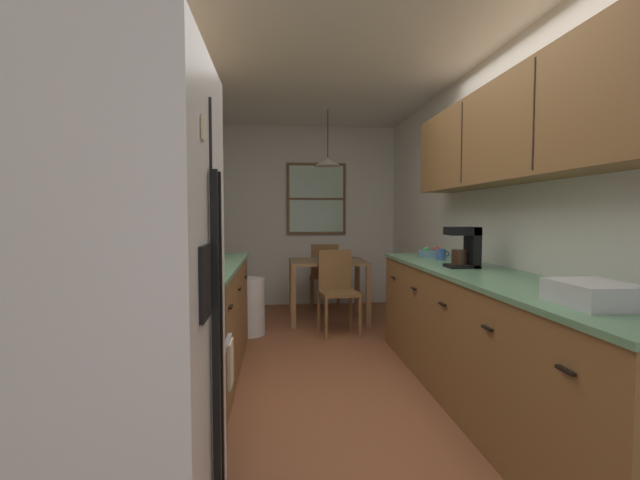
{
  "coord_description": "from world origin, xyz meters",
  "views": [
    {
      "loc": [
        -0.39,
        -2.71,
        1.28
      ],
      "look_at": [
        0.0,
        1.35,
        1.05
      ],
      "focal_mm": 24.75,
      "sensor_mm": 36.0,
      "label": 1
    }
  ],
  "objects": [
    {
      "name": "ground_plane",
      "position": [
        0.0,
        1.0,
        0.0
      ],
      "size": [
        12.0,
        12.0,
        0.0
      ],
      "primitive_type": "plane",
      "color": "brown"
    },
    {
      "name": "wall_left",
      "position": [
        -1.35,
        1.0,
        1.27
      ],
      "size": [
        0.1,
        9.0,
        2.55
      ],
      "primitive_type": "cube",
      "color": "silver",
      "rests_on": "ground"
    },
    {
      "name": "wall_right",
      "position": [
        1.35,
        1.0,
        1.27
      ],
      "size": [
        0.1,
        9.0,
        2.55
      ],
      "primitive_type": "cube",
      "color": "silver",
      "rests_on": "ground"
    },
    {
      "name": "wall_back",
      "position": [
        0.0,
        3.65,
        1.27
      ],
      "size": [
        4.4,
        0.1,
        2.55
      ],
      "primitive_type": "cube",
      "color": "silver",
      "rests_on": "ground"
    },
    {
      "name": "ceiling_slab",
      "position": [
        0.0,
        1.0,
        2.59
      ],
      "size": [
        4.4,
        9.0,
        0.08
      ],
      "primitive_type": "cube",
      "color": "white"
    },
    {
      "name": "refrigerator",
      "position": [
        -0.95,
        -1.23,
        0.9
      ],
      "size": [
        0.72,
        0.74,
        1.81
      ],
      "color": "white",
      "rests_on": "ground"
    },
    {
      "name": "stove_range",
      "position": [
        -0.99,
        -0.54,
        0.47
      ],
      "size": [
        0.66,
        0.61,
        1.1
      ],
      "color": "black",
      "rests_on": "ground"
    },
    {
      "name": "microwave_over_range",
      "position": [
        -1.11,
        -0.54,
        1.67
      ],
      "size": [
        0.39,
        0.61,
        0.34
      ],
      "color": "black"
    },
    {
      "name": "counter_left",
      "position": [
        -1.0,
        0.8,
        0.45
      ],
      "size": [
        0.64,
        2.08,
        0.9
      ],
      "color": "brown",
      "rests_on": "ground"
    },
    {
      "name": "upper_cabinets_left",
      "position": [
        -1.14,
        0.75,
        1.86
      ],
      "size": [
        0.33,
        2.16,
        0.67
      ],
      "color": "brown"
    },
    {
      "name": "counter_right",
      "position": [
        1.0,
        0.06,
        0.45
      ],
      "size": [
        0.64,
        3.13,
        0.9
      ],
      "color": "brown",
      "rests_on": "ground"
    },
    {
      "name": "upper_cabinets_right",
      "position": [
        1.14,
        0.01,
        1.82
      ],
      "size": [
        0.33,
        2.81,
        0.65
      ],
      "color": "brown"
    },
    {
      "name": "dining_table",
      "position": [
        0.22,
        2.6,
        0.62
      ],
      "size": [
        0.92,
        0.78,
        0.74
      ],
      "color": "olive",
      "rests_on": "ground"
    },
    {
      "name": "dining_chair_near",
      "position": [
        0.26,
        2.0,
        0.5
      ],
      "size": [
        0.44,
        0.44,
        0.9
      ],
      "color": "brown",
      "rests_on": "ground"
    },
    {
      "name": "dining_chair_far",
      "position": [
        0.25,
        3.2,
        0.5
      ],
      "size": [
        0.44,
        0.44,
        0.9
      ],
      "color": "brown",
      "rests_on": "ground"
    },
    {
      "name": "pendant_light",
      "position": [
        0.22,
        2.6,
        1.93
      ],
      "size": [
        0.33,
        0.33,
        0.67
      ],
      "color": "black"
    },
    {
      "name": "back_window",
      "position": [
        0.17,
        3.58,
        1.52
      ],
      "size": [
        0.85,
        0.05,
        1.02
      ],
      "color": "brown"
    },
    {
      "name": "trash_bin",
      "position": [
        -0.7,
        2.03,
        0.3
      ],
      "size": [
        0.35,
        0.35,
        0.61
      ],
      "primitive_type": "cylinder",
      "color": "white",
      "rests_on": "ground"
    },
    {
      "name": "storage_canister",
      "position": [
        -1.0,
        -0.12,
        1.0
      ],
      "size": [
        0.13,
        0.13,
        0.2
      ],
      "color": "#D84C19",
      "rests_on": "counter_left"
    },
    {
      "name": "dish_towel",
      "position": [
        -0.64,
        -0.39,
        0.5
      ],
      "size": [
        0.02,
        0.16,
        0.24
      ],
      "primitive_type": "cube",
      "color": "beige"
    },
    {
      "name": "coffee_maker",
      "position": [
        0.98,
        0.39,
        1.06
      ],
      "size": [
        0.22,
        0.18,
        0.3
      ],
      "color": "black",
      "rests_on": "counter_right"
    },
    {
      "name": "mug_by_coffeemaker",
      "position": [
        1.01,
        0.94,
        0.95
      ],
      "size": [
        0.11,
        0.08,
        0.1
      ],
      "color": "#335999",
      "rests_on": "counter_right"
    },
    {
      "name": "fruit_bowl",
      "position": [
        1.03,
        1.24,
        0.94
      ],
      "size": [
        0.25,
        0.25,
        0.09
      ],
      "color": "#597F9E",
      "rests_on": "counter_right"
    },
    {
      "name": "dish_rack",
      "position": [
        0.95,
        -0.98,
        0.95
      ],
      "size": [
        0.28,
        0.34,
        0.1
      ],
      "primitive_type": "cube",
      "color": "silver",
      "rests_on": "counter_right"
    },
    {
      "name": "table_serving_bowl",
      "position": [
        0.18,
        2.54,
        0.77
      ],
      "size": [
        0.19,
        0.19,
        0.06
      ],
      "primitive_type": "cylinder",
      "color": "#4C7299",
      "rests_on": "dining_table"
    }
  ]
}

